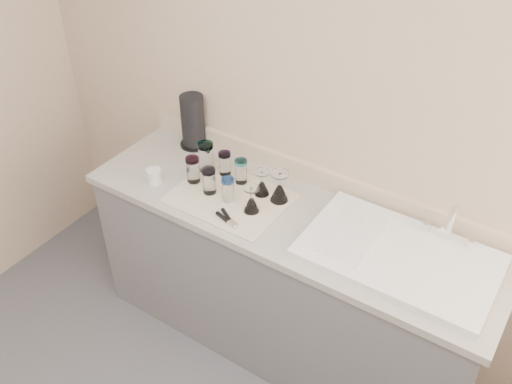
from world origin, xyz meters
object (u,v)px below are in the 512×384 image
Objects in this scene: goblet_back_left at (262,186)px; white_mug at (154,176)px; tumbler_blue at (209,181)px; tumbler_cyan at (225,163)px; sink_unit at (399,255)px; tumbler_teal at (206,157)px; goblet_back_right at (279,191)px; tumbler_lavender at (228,189)px; goblet_front_left at (251,203)px; tumbler_purple at (241,171)px; paper_towel_roll at (193,122)px; can_opener at (228,220)px; tumbler_magenta at (193,169)px.

goblet_back_left reaches higher than white_mug.
tumbler_cyan is at bearing 99.31° from tumbler_blue.
sink_unit is at bearing 7.24° from white_mug.
tumbler_teal is 0.45m from goblet_back_right.
tumbler_teal is 1.27× the size of tumbler_cyan.
tumbler_blue is 0.35m from goblet_back_right.
tumbler_lavender is 0.41m from white_mug.
goblet_front_left is (0.38, -0.15, -0.04)m from tumbler_teal.
tumbler_purple is 0.24m from goblet_front_left.
tumbler_lavender reaches higher than white_mug.
tumbler_teal reaches higher than goblet_front_left.
tumbler_cyan is 1.15× the size of white_mug.
tumbler_teal reaches higher than goblet_back_right.
tumbler_blue is 1.02× the size of goblet_back_left.
paper_towel_roll is (-1.30, 0.23, 0.13)m from sink_unit.
goblet_back_right is 0.29m from can_opener.
goblet_front_left is at bearing -173.12° from sink_unit.
tumbler_cyan is 0.38m from can_opener.
tumbler_purple is at bearing 3.78° from tumbler_teal.
goblet_back_right is at bearing -5.44° from tumbler_cyan.
tumbler_blue is 0.11m from tumbler_lavender.
tumbler_blue is 0.25m from goblet_front_left.
sink_unit is at bearing 2.51° from tumbler_magenta.
white_mug is (-0.26, -0.25, -0.03)m from tumbler_cyan.
white_mug is (-0.54, -0.07, -0.02)m from goblet_front_left.
goblet_back_left is at bearing -1.95° from tumbler_teal.
can_opener is at bearing -93.78° from goblet_back_left.
sink_unit is 6.16× the size of goblet_back_left.
tumbler_magenta reaches higher than tumbler_purple.
tumbler_blue is at bearing -175.39° from sink_unit.
goblet_front_left is (0.17, -0.16, -0.02)m from tumbler_purple.
goblet_back_right is 0.68m from paper_towel_roll.
tumbler_magenta is 0.93× the size of can_opener.
tumbler_magenta is at bearing -177.49° from sink_unit.
tumbler_purple reaches higher than tumbler_cyan.
tumbler_magenta is at bearing 33.68° from white_mug.
tumbler_lavender is 0.14m from goblet_front_left.
tumbler_teal reaches higher than can_opener.
paper_towel_roll is at bearing 165.26° from goblet_back_right.
tumbler_magenta is 0.24m from tumbler_lavender.
sink_unit is 2.73× the size of paper_towel_roll.
tumbler_magenta is at bearing 174.27° from goblet_front_left.
tumbler_teal is 0.28m from tumbler_lavender.
goblet_front_left is at bearing -114.90° from goblet_back_right.
tumbler_magenta is 1.11× the size of tumbler_lavender.
tumbler_purple is (0.21, 0.01, -0.02)m from tumbler_teal.
paper_towel_roll reaches higher than can_opener.
paper_towel_roll reaches higher than goblet_front_left.
goblet_back_right reaches higher than goblet_front_left.
tumbler_magenta reaches higher than goblet_front_left.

